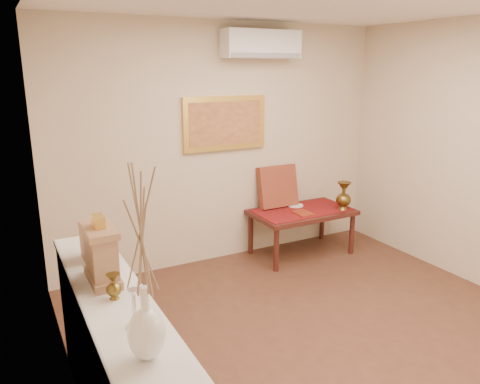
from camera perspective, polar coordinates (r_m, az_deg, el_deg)
floor at (r=4.05m, az=13.13°, el=-18.52°), size 4.50×4.50×0.00m
wall_back at (r=5.34m, az=-1.96°, el=5.74°), size 4.00×0.02×2.70m
wall_left at (r=2.65m, az=-19.79°, el=-4.93°), size 0.02×4.50×2.70m
white_vase at (r=2.00m, az=-11.78°, el=-8.88°), size 0.17×0.17×0.87m
candlestick at (r=2.40m, az=-12.79°, el=-13.61°), size 0.09×0.09×0.20m
brass_urn_small at (r=2.68m, az=-15.17°, el=-10.62°), size 0.09×0.09×0.19m
table_cloth at (r=5.64m, az=7.57°, el=-2.20°), size 1.14×0.59×0.01m
brass_urn_tall at (r=5.69m, az=12.54°, el=-0.09°), size 0.18×0.18×0.41m
plate at (r=5.78m, az=6.76°, el=-1.63°), size 0.19×0.19×0.01m
menu at (r=5.50m, az=7.67°, el=-2.55°), size 0.18×0.25×0.01m
cushion at (r=5.68m, az=4.61°, el=0.69°), size 0.50×0.20×0.51m
display_ledge at (r=3.06m, az=-14.85°, el=-19.76°), size 0.37×2.02×0.98m
mantel_clock at (r=2.88m, az=-16.54°, el=-7.20°), size 0.17×0.36×0.41m
wooden_chest at (r=3.24m, az=-17.36°, el=-5.71°), size 0.16×0.21×0.24m
low_table at (r=5.66m, az=7.55°, el=-2.87°), size 1.20×0.70×0.55m
painting at (r=5.28m, az=-1.86°, el=8.38°), size 1.00×0.06×0.60m
ac_unit at (r=5.35m, az=2.62°, el=17.56°), size 0.90×0.25×0.30m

